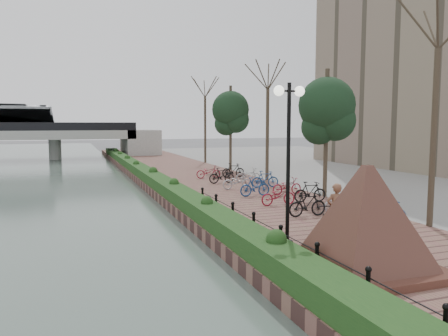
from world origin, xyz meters
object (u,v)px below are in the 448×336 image
lamppost (289,129)px  motorcycle (330,222)px  pedestrian (335,209)px  granite_monument (366,217)px

lamppost → motorcycle: size_ratio=3.39×
motorcycle → pedestrian: (0.21, 0.01, 0.42)m
granite_monument → motorcycle: granite_monument is taller
lamppost → pedestrian: lamppost is taller
granite_monument → pedestrian: bearing=68.0°
granite_monument → motorcycle: (1.14, 3.32, -0.91)m
lamppost → granite_monument: bearing=-76.2°
granite_monument → lamppost: bearing=103.8°
lamppost → motorcycle: 3.65m
pedestrian → motorcycle: bearing=12.4°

